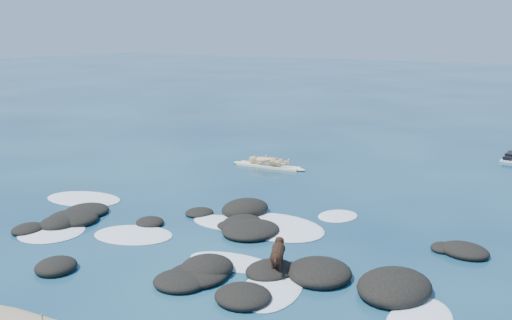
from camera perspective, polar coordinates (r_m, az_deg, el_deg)
The scene contains 5 objects.
ground at distance 15.79m, azimuth -2.20°, elevation -6.73°, with size 160.00×160.00×0.00m, color #0A2642.
reef_rocks at distance 14.13m, azimuth -2.65°, elevation -8.72°, with size 11.61×7.07×0.58m.
breaking_foam at distance 15.04m, azimuth -4.68°, elevation -7.76°, with size 13.40×7.09×0.12m.
standing_surfer_rig at distance 22.20m, azimuth 1.27°, elevation 1.00°, with size 3.08×0.71×1.75m.
dog at distance 12.81m, azimuth 2.19°, elevation -9.22°, with size 0.59×1.12×0.75m.
Camera 1 is at (7.93, -12.55, 5.38)m, focal length 40.00 mm.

